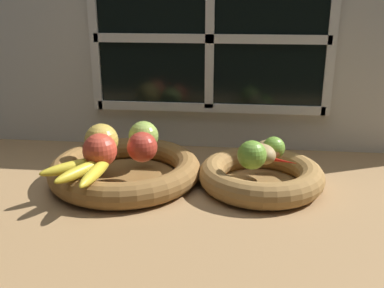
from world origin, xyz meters
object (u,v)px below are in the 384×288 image
object	(u,v)px
fruit_bowl_right	(261,176)
banana_bunch_front	(86,169)
fruit_bowl_left	(125,170)
lime_near	(252,155)
apple_red_right	(142,147)
apple_red_front	(100,150)
chili_pepper	(272,159)
lime_far	(274,148)
potato_large	(262,154)
apple_golden_left	(101,140)
apple_green_back	(144,136)
potato_back	(269,149)

from	to	relation	value
fruit_bowl_right	banana_bunch_front	xyz separation A→B (cm)	(-37.16, -10.95, 4.40)
fruit_bowl_left	lime_near	world-z (taller)	lime_near
apple_red_right	apple_red_front	world-z (taller)	apple_red_front
fruit_bowl_left	chili_pepper	size ratio (longest dim) A/B	2.91
lime_far	potato_large	bearing A→B (deg)	-127.87
fruit_bowl_left	banana_bunch_front	size ratio (longest dim) A/B	2.10
potato_large	fruit_bowl_right	bearing A→B (deg)	-90.00
apple_golden_left	lime_far	xyz separation A→B (cm)	(40.06, 3.14, -1.34)
apple_golden_left	banana_bunch_front	world-z (taller)	apple_golden_left
fruit_bowl_right	potato_large	size ratio (longest dim) A/B	4.01
apple_green_back	potato_large	distance (cm)	29.06
lime_near	fruit_bowl_left	bearing A→B (deg)	173.06
fruit_bowl_right	apple_golden_left	world-z (taller)	apple_golden_left
apple_golden_left	apple_red_right	xyz separation A→B (cm)	(10.23, -2.31, -0.46)
apple_green_back	chili_pepper	xyz separation A→B (cm)	(30.70, -5.09, -2.78)
lime_near	lime_far	size ratio (longest dim) A/B	1.23
fruit_bowl_left	apple_red_front	distance (cm)	9.92
chili_pepper	apple_golden_left	bearing A→B (deg)	-156.07
fruit_bowl_right	chili_pepper	xyz separation A→B (cm)	(2.25, 0.72, 3.95)
fruit_bowl_left	banana_bunch_front	distance (cm)	12.98
potato_back	lime_near	world-z (taller)	lime_near
fruit_bowl_left	potato_back	xyz separation A→B (cm)	(33.61, 4.06, 5.16)
fruit_bowl_right	lime_near	bearing A→B (deg)	-123.69
apple_red_front	chili_pepper	size ratio (longest dim) A/B	0.62
apple_green_back	lime_near	size ratio (longest dim) A/B	1.14
lime_far	chili_pepper	xyz separation A→B (cm)	(-0.53, -2.86, -1.74)
apple_red_right	lime_far	bearing A→B (deg)	10.35
fruit_bowl_right	apple_red_right	distance (cm)	27.89
apple_green_back	apple_red_right	world-z (taller)	apple_green_back
apple_golden_left	potato_back	world-z (taller)	apple_golden_left
potato_large	lime_near	bearing A→B (deg)	-123.69
fruit_bowl_left	apple_red_front	bearing A→B (deg)	-122.21
apple_golden_left	apple_red_right	distance (cm)	10.50
apple_red_front	lime_far	bearing A→B (deg)	14.09
fruit_bowl_right	potato_back	size ratio (longest dim) A/B	4.13
apple_golden_left	apple_green_back	bearing A→B (deg)	31.29
potato_large	lime_far	size ratio (longest dim) A/B	1.36
fruit_bowl_left	apple_red_right	xyz separation A→B (cm)	(4.72, -1.87, 6.58)
potato_large	lime_far	world-z (taller)	lime_far
apple_golden_left	chili_pepper	bearing A→B (deg)	0.40
fruit_bowl_right	potato_back	bearing A→B (deg)	65.56
potato_back	potato_large	xyz separation A→B (cm)	(-1.85, -4.06, 0.20)
apple_green_back	banana_bunch_front	size ratio (longest dim) A/B	0.43
potato_large	banana_bunch_front	bearing A→B (deg)	-163.57
chili_pepper	fruit_bowl_left	bearing A→B (deg)	-155.26
apple_golden_left	apple_red_front	size ratio (longest dim) A/B	1.04
apple_red_front	fruit_bowl_right	bearing A→B (deg)	9.65
chili_pepper	apple_red_front	bearing A→B (deg)	-146.33
apple_green_back	banana_bunch_front	distance (cm)	19.04
fruit_bowl_right	lime_near	distance (cm)	7.61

